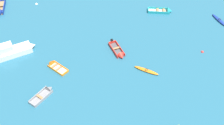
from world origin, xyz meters
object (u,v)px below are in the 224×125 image
(kayak_deep_blue_far_left, at_px, (219,20))
(rowboat_orange_back_row_left, at_px, (53,65))
(rowboat_turquoise_outer_left, at_px, (165,11))
(mooring_buoy_outer_edge, at_px, (202,52))
(rowboat_grey_midfield_left, at_px, (46,92))
(mooring_buoy_far_field, at_px, (37,4))
(kayak_orange_foreground_center, at_px, (146,70))
(rowboat_red_outer_right, at_px, (119,53))
(motor_launch_white_cluster_inner, at_px, (14,50))

(kayak_deep_blue_far_left, xyz_separation_m, rowboat_orange_back_row_left, (-23.57, -6.80, -0.02))
(rowboat_turquoise_outer_left, distance_m, mooring_buoy_outer_edge, 9.74)
(rowboat_grey_midfield_left, height_order, mooring_buoy_far_field, rowboat_grey_midfield_left)
(kayak_orange_foreground_center, bearing_deg, rowboat_orange_back_row_left, 169.21)
(rowboat_grey_midfield_left, xyz_separation_m, kayak_deep_blue_far_left, (24.18, 11.08, -0.02))
(rowboat_red_outer_right, xyz_separation_m, kayak_deep_blue_far_left, (15.38, 5.53, -0.03))
(motor_launch_white_cluster_inner, xyz_separation_m, mooring_buoy_far_field, (1.76, 11.46, -0.57))
(rowboat_turquoise_outer_left, distance_m, rowboat_grey_midfield_left, 22.02)
(kayak_orange_foreground_center, bearing_deg, rowboat_red_outer_right, 130.23)
(motor_launch_white_cluster_inner, xyz_separation_m, rowboat_grey_midfield_left, (4.38, -7.00, -0.40))
(kayak_deep_blue_far_left, distance_m, mooring_buoy_far_field, 27.80)
(motor_launch_white_cluster_inner, xyz_separation_m, rowboat_orange_back_row_left, (4.99, -2.73, -0.44))
(mooring_buoy_outer_edge, bearing_deg, motor_launch_white_cluster_inner, 174.68)
(rowboat_red_outer_right, relative_size, rowboat_grey_midfield_left, 1.24)
(rowboat_red_outer_right, bearing_deg, rowboat_grey_midfield_left, -147.80)
(rowboat_red_outer_right, relative_size, mooring_buoy_far_field, 9.07)
(rowboat_grey_midfield_left, distance_m, mooring_buoy_far_field, 18.65)
(kayak_orange_foreground_center, xyz_separation_m, rowboat_red_outer_right, (-2.86, 3.38, 0.04))
(motor_launch_white_cluster_inner, bearing_deg, rowboat_turquoise_outer_left, 18.63)
(rowboat_grey_midfield_left, height_order, rowboat_orange_back_row_left, rowboat_grey_midfield_left)
(kayak_orange_foreground_center, relative_size, rowboat_grey_midfield_left, 0.97)
(mooring_buoy_outer_edge, bearing_deg, rowboat_orange_back_row_left, -178.46)
(rowboat_grey_midfield_left, bearing_deg, kayak_orange_foreground_center, 10.53)
(rowboat_red_outer_right, distance_m, mooring_buoy_far_field, 17.24)
(mooring_buoy_outer_edge, bearing_deg, kayak_deep_blue_far_left, 53.22)
(kayak_orange_foreground_center, xyz_separation_m, mooring_buoy_far_field, (-14.28, 16.30, -0.14))
(rowboat_grey_midfield_left, bearing_deg, kayak_deep_blue_far_left, 24.61)
(rowboat_orange_back_row_left, bearing_deg, rowboat_turquoise_outer_left, 31.33)
(rowboat_grey_midfield_left, height_order, mooring_buoy_outer_edge, rowboat_grey_midfield_left)
(rowboat_grey_midfield_left, xyz_separation_m, mooring_buoy_far_field, (-2.62, 18.46, -0.17))
(kayak_orange_foreground_center, height_order, mooring_buoy_far_field, kayak_orange_foreground_center)
(kayak_orange_foreground_center, distance_m, rowboat_grey_midfield_left, 11.86)
(rowboat_red_outer_right, xyz_separation_m, rowboat_grey_midfield_left, (-8.80, -5.54, -0.02))
(rowboat_turquoise_outer_left, bearing_deg, kayak_orange_foreground_center, -113.41)
(rowboat_grey_midfield_left, bearing_deg, rowboat_orange_back_row_left, 81.90)
(rowboat_turquoise_outer_left, height_order, rowboat_red_outer_right, rowboat_turquoise_outer_left)
(rowboat_red_outer_right, relative_size, motor_launch_white_cluster_inner, 0.62)
(rowboat_turquoise_outer_left, distance_m, rowboat_orange_back_row_left, 19.02)
(motor_launch_white_cluster_inner, height_order, rowboat_orange_back_row_left, motor_launch_white_cluster_inner)
(rowboat_turquoise_outer_left, relative_size, motor_launch_white_cluster_inner, 0.64)
(mooring_buoy_outer_edge, bearing_deg, mooring_buoy_far_field, 148.23)
(rowboat_orange_back_row_left, height_order, mooring_buoy_outer_edge, rowboat_orange_back_row_left)
(rowboat_turquoise_outer_left, distance_m, rowboat_red_outer_right, 11.79)
(kayak_deep_blue_far_left, distance_m, mooring_buoy_outer_edge, 7.86)
(motor_launch_white_cluster_inner, relative_size, kayak_deep_blue_far_left, 1.77)
(kayak_orange_foreground_center, height_order, rowboat_orange_back_row_left, rowboat_orange_back_row_left)
(kayak_orange_foreground_center, xyz_separation_m, mooring_buoy_outer_edge, (7.81, 2.62, -0.14))
(rowboat_turquoise_outer_left, relative_size, kayak_orange_foreground_center, 1.34)
(rowboat_grey_midfield_left, xyz_separation_m, rowboat_orange_back_row_left, (0.61, 4.27, -0.04))
(kayak_orange_foreground_center, xyz_separation_m, motor_launch_white_cluster_inner, (-16.04, 4.84, 0.43))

